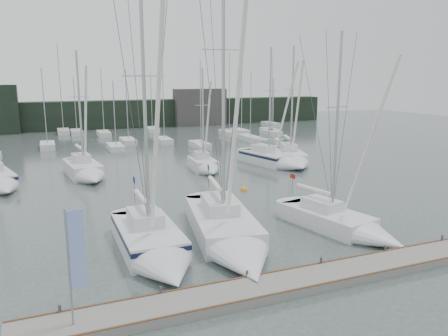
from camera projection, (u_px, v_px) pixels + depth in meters
The scene contains 16 objects.
ground at pixel (248, 247), 24.34m from camera, with size 160.00×160.00×0.00m, color #414F4C.
dock at pixel (296, 282), 19.77m from camera, with size 24.00×2.00×0.40m, color slate.
far_treeline at pixel (104, 114), 79.99m from camera, with size 90.00×4.00×5.00m, color black.
far_building_right at pixel (200, 107), 84.64m from camera, with size 10.00×3.00×7.00m, color #403E3B.
mast_forest at pixel (142, 137), 65.44m from camera, with size 61.08×27.03×14.54m.
sailboat_near_left at pixel (155, 248), 22.54m from camera, with size 3.05×9.70×15.82m.
sailboat_near_center at pixel (231, 238), 24.05m from camera, with size 5.41×12.55×18.34m.
sailboat_near_right at pixel (350, 227), 26.16m from camera, with size 4.49×9.04×12.84m.
sailboat_mid_b at pixel (87, 172), 40.44m from camera, with size 3.70×8.33×12.51m.
sailboat_mid_c at pixel (206, 166), 43.51m from camera, with size 2.70×6.43×10.87m.
sailboat_mid_d at pixel (276, 160), 46.16m from camera, with size 4.76×9.17×13.18m.
sailboat_mid_e at pixel (293, 160), 46.58m from camera, with size 5.08×8.93×13.29m.
buoy_a at pixel (134, 210), 31.22m from camera, with size 0.63×0.63×0.63m, color orange.
buoy_b at pixel (244, 190), 36.52m from camera, with size 0.61×0.61×0.61m, color orange.
dock_banner at pixel (74, 256), 15.64m from camera, with size 0.66×0.23×4.45m.
seagull at pixel (277, 140), 22.83m from camera, with size 0.94×0.46×0.19m.
Camera 1 is at (-9.93, -20.69, 9.34)m, focal length 35.00 mm.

